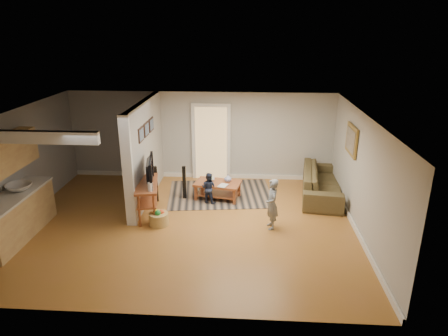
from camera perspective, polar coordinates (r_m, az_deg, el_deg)
The scene contains 11 objects.
ground at distance 9.10m, azimuth -5.43°, elevation -7.99°, with size 7.50×7.50×0.00m, color #9B6827.
room_shell at distance 9.15m, azimuth -11.92°, elevation 1.72°, with size 7.54×6.02×2.52m.
area_rug at distance 10.61m, azimuth -0.54°, elevation -3.68°, with size 2.68×1.96×0.01m, color black.
sofa at distance 10.85m, azimuth 13.68°, elevation -3.76°, with size 2.46×0.96×0.72m, color #473723.
coffee_table at distance 10.21m, azimuth -0.80°, elevation -2.56°, with size 1.24×0.87×0.67m.
tv_console at distance 9.33m, azimuth -10.89°, elevation -2.55°, with size 0.73×1.36×1.11m.
speaker_left at distance 10.15m, azimuth -9.75°, elevation -2.27°, with size 0.09×0.09×0.93m, color black.
speaker_right at distance 10.23m, azimuth -5.69°, elevation -2.08°, with size 0.09×0.09×0.87m, color black.
toy_basket at distance 9.08m, azimuth -9.31°, elevation -7.11°, with size 0.43×0.43×0.39m.
child at distance 8.98m, azimuth 6.71°, elevation -8.45°, with size 0.42×0.27×1.14m, color gray.
toddler at distance 10.11m, azimuth -2.19°, elevation -4.95°, with size 0.39×0.30×0.80m, color #1F2741.
Camera 1 is at (1.37, -7.95, 4.20)m, focal length 32.00 mm.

